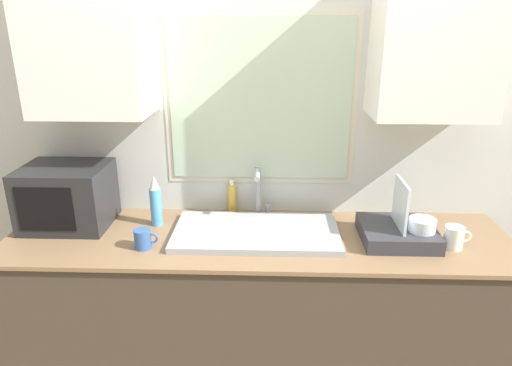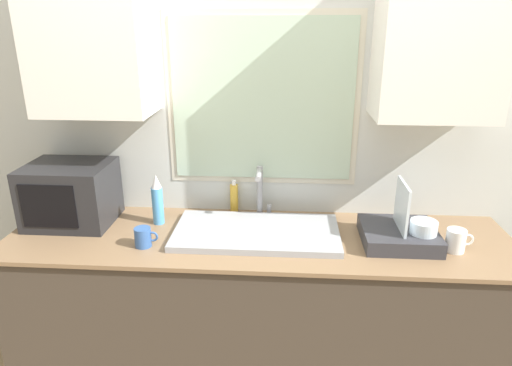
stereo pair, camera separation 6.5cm
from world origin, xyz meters
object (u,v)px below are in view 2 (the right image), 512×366
Objects in this scene: faucet at (260,188)px; mug_near_sink at (143,237)px; spray_bottle at (157,200)px; dish_rack at (401,232)px; soap_bottle at (234,198)px; microwave at (71,194)px.

mug_near_sink is at bearing -144.51° from faucet.
mug_near_sink is (-0.00, -0.25, -0.08)m from spray_bottle.
mug_near_sink is (-1.17, -0.12, -0.01)m from dish_rack.
dish_rack is 0.86m from soap_bottle.
faucet is 0.95m from microwave.
microwave reaches higher than mug_near_sink.
faucet is 1.50× the size of soap_bottle.
faucet is 0.80× the size of dish_rack.
dish_rack is 1.30× the size of spray_bottle.
faucet is 0.66× the size of microwave.
spray_bottle is at bearing 1.66° from microwave.
spray_bottle is 0.40m from soap_bottle.
faucet is at bearing 7.56° from microwave.
faucet is at bearing -20.24° from soap_bottle.
spray_bottle is 2.39× the size of mug_near_sink.
microwave is 0.51m from mug_near_sink.
soap_bottle is (0.36, 0.16, -0.04)m from spray_bottle.
dish_rack is at bearing -4.19° from microwave.
dish_rack is (1.61, -0.12, -0.10)m from microwave.
microwave reaches higher than faucet.
microwave is 1.62m from dish_rack.
faucet reaches higher than mug_near_sink.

